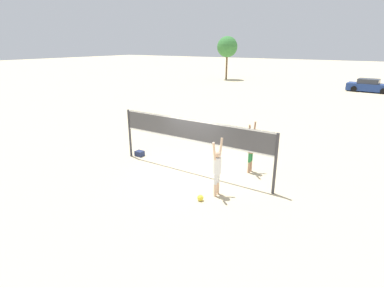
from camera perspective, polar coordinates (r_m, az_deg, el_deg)
ground_plane at (r=12.87m, az=-0.00°, el=-5.38°), size 200.00×200.00×0.00m
volleyball_net at (r=12.28m, az=-0.00°, el=1.79°), size 7.17×0.11×2.31m
player_spiker at (r=10.60m, az=4.81°, el=-4.35°), size 0.28×0.70×2.11m
player_blocker at (r=12.72m, az=11.20°, el=-0.52°), size 0.28×0.71×2.16m
volleyball at (r=10.63m, az=1.61°, el=-10.21°), size 0.22×0.22×0.22m
gear_bag at (r=14.86m, az=-9.95°, el=-1.78°), size 0.39×0.33×0.25m
parked_car_mid at (r=39.88m, az=30.76°, el=9.47°), size 4.84×2.31×1.45m
tree_right_cluster at (r=46.90m, az=6.73°, el=17.89°), size 3.01×3.01×6.27m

